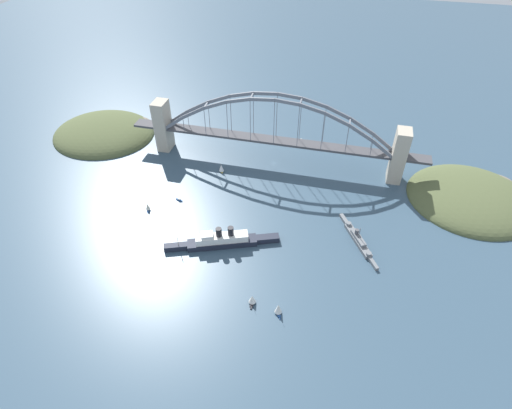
% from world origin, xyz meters
% --- Properties ---
extents(ground_plane, '(1400.00, 1400.00, 0.00)m').
position_xyz_m(ground_plane, '(0.00, 0.00, 0.00)').
color(ground_plane, '#385166').
extents(harbor_arch_bridge, '(306.14, 18.99, 76.84)m').
position_xyz_m(harbor_arch_bridge, '(0.00, -0.00, 30.14)').
color(harbor_arch_bridge, '#BCB29E').
rests_on(harbor_arch_bridge, ground).
extents(headland_west_shore, '(117.26, 111.18, 25.76)m').
position_xyz_m(headland_west_shore, '(-195.27, 14.43, 0.00)').
color(headland_west_shore, '#515B38').
rests_on(headland_west_shore, ground).
extents(headland_east_shore, '(117.13, 105.97, 31.17)m').
position_xyz_m(headland_east_shore, '(202.64, -10.60, 0.00)').
color(headland_east_shore, '#515B38').
rests_on(headland_east_shore, ground).
extents(ocean_liner, '(92.07, 40.71, 19.30)m').
position_xyz_m(ocean_liner, '(16.90, 128.61, 5.40)').
color(ocean_liner, '#1E2333').
rests_on(ocean_liner, ground).
extents(naval_cruiser, '(35.92, 59.80, 15.74)m').
position_xyz_m(naval_cruiser, '(-92.69, 97.25, 2.48)').
color(naval_cruiser, slate).
rests_on(naval_cruiser, ground).
extents(seaplane_taxiing_near_bridge, '(8.73, 8.20, 4.83)m').
position_xyz_m(seaplane_taxiing_near_bridge, '(-18.60, -46.09, 1.96)').
color(seaplane_taxiing_near_bridge, '#B7B7B2').
rests_on(seaplane_taxiing_near_bridge, ground).
extents(small_boat_0, '(6.89, 8.78, 9.66)m').
position_xyz_m(small_boat_0, '(49.15, 28.61, 4.46)').
color(small_boat_0, gold).
rests_on(small_boat_0, ground).
extents(small_boat_1, '(7.03, 9.23, 10.51)m').
position_xyz_m(small_boat_1, '(-41.52, 183.50, 4.86)').
color(small_boat_1, '#234C8C').
rests_on(small_boat_1, ground).
extents(small_boat_2, '(5.15, 7.28, 8.56)m').
position_xyz_m(small_boat_2, '(96.88, 102.24, 3.98)').
color(small_boat_2, '#234C8C').
rests_on(small_boat_2, ground).
extents(small_boat_3, '(5.86, 9.87, 9.18)m').
position_xyz_m(small_boat_3, '(-21.40, 179.51, 4.23)').
color(small_boat_3, black).
rests_on(small_boat_3, ground).
extents(small_boat_4, '(7.02, 3.00, 2.37)m').
position_xyz_m(small_boat_4, '(74.28, 82.67, 0.87)').
color(small_boat_4, '#234C8C').
rests_on(small_boat_4, ground).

